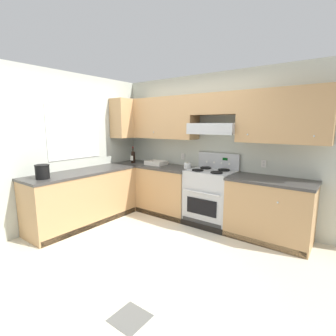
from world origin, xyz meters
The scene contains 11 objects.
ground_plane centered at (0.00, 0.00, 0.00)m, with size 7.04×7.04×0.00m, color beige.
floor_accent_tile centered at (0.94, -1.08, 0.00)m, with size 0.30×0.30×0.01m, color slate.
wall_back centered at (0.41, 1.53, 1.48)m, with size 4.68×0.57×2.55m.
wall_left centered at (-1.59, 0.23, 1.34)m, with size 0.47×4.00×2.55m.
counter_back_run centered at (0.19, 1.24, 0.45)m, with size 3.60×0.65×0.91m.
counter_left_run centered at (-1.24, 0.00, 0.45)m, with size 0.63×1.91×0.91m.
stove centered at (0.50, 1.25, 0.48)m, with size 0.76×0.62×1.20m.
wine_bottle centered at (-1.21, 1.17, 1.04)m, with size 0.08×0.08×0.33m.
bowl centered at (-0.69, 1.26, 0.94)m, with size 0.39×0.27×0.08m.
bucket centered at (-1.19, -0.70, 1.02)m, with size 0.20×0.20×0.21m.
paper_towel_roll centered at (0.02, 1.28, 0.96)m, with size 0.12×0.12×0.10m.
Camera 1 is at (2.37, -2.44, 1.69)m, focal length 26.72 mm.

